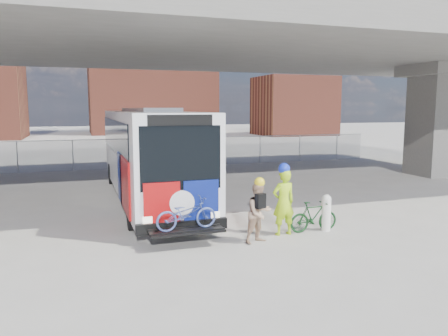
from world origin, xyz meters
name	(u,v)px	position (x,y,z in m)	size (l,w,h in m)	color
ground	(213,208)	(0.00, 0.00, 0.00)	(160.00, 160.00, 0.00)	#9E9991
bus	(148,148)	(-2.00, 2.38, 2.11)	(2.67, 12.92, 3.69)	silver
overpass	(186,42)	(0.00, 4.00, 6.54)	(40.00, 16.00, 7.95)	#605E59
chainlink_fence	(157,145)	(0.00, 12.00, 1.42)	(30.00, 0.06, 30.00)	gray
brick_buildings	(121,96)	(1.23, 48.23, 5.42)	(54.00, 22.00, 12.00)	brown
smokestack	(196,53)	(14.00, 55.00, 12.50)	(2.20, 2.20, 25.00)	brown
bollard	(326,211)	(2.38, -3.95, 0.59)	(0.29, 0.29, 1.11)	white
cyclist_hivis	(284,200)	(0.95, -3.95, 1.02)	(0.73, 0.51, 2.12)	#AEE217
cyclist_tan	(259,212)	(-0.01, -4.41, 0.86)	(0.96, 0.85, 1.82)	tan
bike_parked	(314,217)	(1.96, -3.95, 0.47)	(0.44, 1.55, 0.93)	#123917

